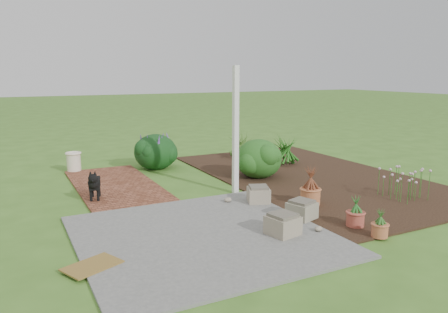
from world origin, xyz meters
name	(u,v)px	position (x,y,z in m)	size (l,w,h in m)	color
ground	(224,196)	(0.00, 0.00, 0.00)	(80.00, 80.00, 0.00)	#3E6921
concrete_patio	(202,235)	(-1.25, -1.75, 0.02)	(3.50, 3.50, 0.04)	#5B5B59
brick_path	(115,185)	(-1.70, 1.75, 0.02)	(1.60, 3.50, 0.04)	brown
garden_bed	(311,176)	(2.50, 0.50, 0.01)	(4.00, 7.00, 0.03)	black
veranda_post	(236,131)	(0.30, 0.10, 1.25)	(0.10, 0.10, 2.50)	white
stone_trough_near	(283,225)	(-0.20, -2.28, 0.18)	(0.41, 0.41, 0.27)	gray
stone_trough_mid	(302,210)	(0.48, -1.83, 0.17)	(0.39, 0.39, 0.26)	gray
stone_trough_far	(259,195)	(0.33, -0.73, 0.17)	(0.39, 0.39, 0.26)	gray
coir_doormat	(92,266)	(-2.89, -2.12, 0.05)	(0.66, 0.42, 0.02)	brown
black_dog	(94,183)	(-2.30, 0.77, 0.36)	(0.29, 0.61, 0.53)	black
cream_ceramic_urn	(74,162)	(-2.28, 3.48, 0.26)	(0.33, 0.33, 0.43)	beige
evergreen_shrub	(259,158)	(1.36, 0.96, 0.47)	(1.05, 1.05, 0.89)	#113F12
agapanthus_clump_back	(285,148)	(2.71, 1.87, 0.46)	(0.95, 0.95, 0.85)	#153C0B
agapanthus_clump_front	(240,143)	(2.10, 3.15, 0.44)	(0.92, 0.92, 0.81)	#193A11
pink_flower_patch	(401,184)	(2.84, -1.73, 0.32)	(0.91, 0.91, 0.58)	#113D0F
terracotta_pot_bronze	(310,196)	(1.10, -1.25, 0.17)	(0.35, 0.35, 0.29)	#AF653B
terracotta_pot_small_left	(355,219)	(1.01, -2.47, 0.14)	(0.27, 0.27, 0.22)	#A34637
terracotta_pot_small_right	(380,230)	(1.00, -2.98, 0.13)	(0.23, 0.23, 0.20)	#B15E3C
purple_flowering_bush	(155,151)	(-0.40, 2.97, 0.45)	(1.05, 1.05, 0.89)	black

